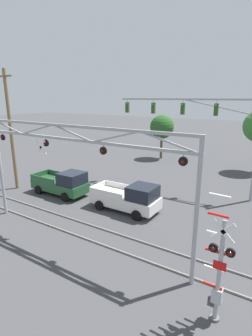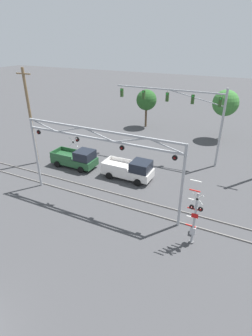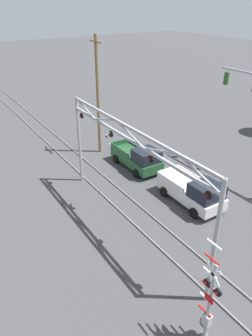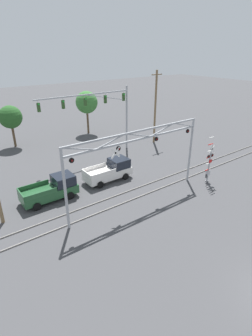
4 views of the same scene
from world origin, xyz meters
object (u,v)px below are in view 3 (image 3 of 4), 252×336
pickup_truck_lead (194,192)px  utility_pole_left (98,96)px  pickup_truck_following (138,158)px  crossing_gantry (129,155)px  crossing_signal_mast (209,304)px

pickup_truck_lead → utility_pole_left: bearing=-173.5°
pickup_truck_lead → pickup_truck_following: same height
crossing_gantry → crossing_signal_mast: 8.67m
crossing_signal_mast → pickup_truck_lead: bearing=139.9°
pickup_truck_lead → pickup_truck_following: size_ratio=1.00×
crossing_gantry → pickup_truck_following: crossing_gantry is taller
crossing_signal_mast → utility_pole_left: size_ratio=0.48×
crossing_gantry → crossing_signal_mast: size_ratio=2.80×
crossing_gantry → utility_pole_left: bearing=160.6°
crossing_gantry → pickup_truck_following: 8.55m
crossing_gantry → utility_pole_left: size_ratio=1.34×
crossing_signal_mast → pickup_truck_lead: size_ratio=0.98×
crossing_signal_mast → pickup_truck_following: crossing_signal_mast is taller
pickup_truck_following → utility_pole_left: (-4.66, -1.07, 4.24)m
pickup_truck_following → pickup_truck_lead: bearing=1.6°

